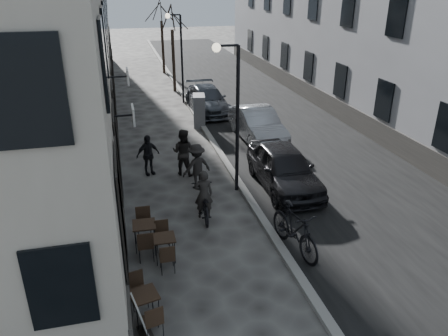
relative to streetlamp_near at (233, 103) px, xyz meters
name	(u,v)px	position (x,y,z in m)	size (l,w,h in m)	color
ground	(305,301)	(0.17, -6.00, -3.16)	(120.00, 120.00, 0.00)	#363331
road	(255,107)	(4.02, 10.00, -3.16)	(7.30, 60.00, 0.00)	black
kerb	(193,111)	(0.37, 10.00, -3.10)	(0.25, 60.00, 0.12)	gray
streetlamp_near	(233,103)	(0.00, 0.00, 0.00)	(0.90, 0.28, 5.09)	black
streetlamp_far	(179,49)	(0.00, 12.00, 0.00)	(0.90, 0.28, 5.09)	black
tree_near	(172,17)	(0.07, 15.00, 1.50)	(2.40, 2.40, 5.70)	black
tree_far	(161,10)	(0.07, 21.00, 1.50)	(2.40, 2.40, 5.70)	black
bistro_set_a	(145,304)	(-3.47, -5.71, -2.73)	(0.70, 1.46, 0.84)	black
bistro_set_b	(165,246)	(-2.79, -3.57, -2.74)	(0.57, 1.39, 0.82)	black
bistro_set_c	(145,233)	(-3.25, -2.88, -2.70)	(0.64, 1.53, 0.90)	black
sign_board	(142,321)	(-3.57, -6.15, -2.77)	(0.43, 0.60, 0.96)	black
utility_cabinet	(199,110)	(0.27, 7.49, -2.38)	(0.58, 1.05, 1.57)	slate
bicycle	(204,203)	(-1.33, -1.59, -2.68)	(0.64, 1.85, 0.97)	black
cyclist_rider	(204,194)	(-1.33, -1.59, -2.37)	(0.58, 0.38, 1.59)	#2A2725
pedestrian_near	(183,152)	(-1.43, 1.78, -2.26)	(0.87, 0.68, 1.80)	black
pedestrian_mid	(197,166)	(-1.15, 0.50, -2.33)	(1.07, 0.61, 1.66)	black
pedestrian_far	(148,155)	(-2.73, 2.08, -2.37)	(0.92, 0.38, 1.58)	black
car_near	(284,168)	(1.85, -0.17, -2.41)	(1.78, 4.41, 1.50)	black
car_mid	(257,125)	(2.47, 4.76, -2.43)	(1.55, 4.45, 1.47)	#9A9DA2
car_far	(207,99)	(1.17, 9.84, -2.48)	(1.91, 4.71, 1.37)	#3C4047
moped	(295,230)	(0.70, -4.00, -2.49)	(0.63, 2.24, 1.35)	black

